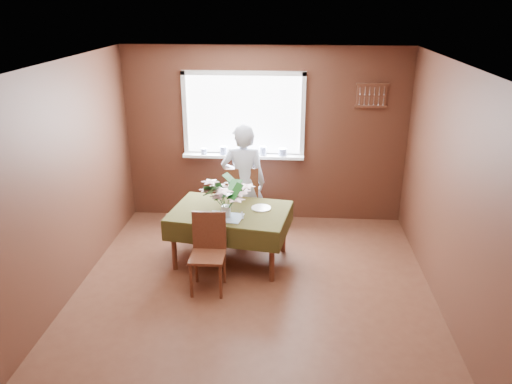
# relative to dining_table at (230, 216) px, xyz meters

# --- Properties ---
(floor) EXTENTS (4.50, 4.50, 0.00)m
(floor) POSITION_rel_dining_table_xyz_m (0.34, -0.87, -0.60)
(floor) COLOR #4E281A
(floor) RESTS_ON ground
(ceiling) EXTENTS (4.50, 4.50, 0.00)m
(ceiling) POSITION_rel_dining_table_xyz_m (0.34, -0.87, 1.90)
(ceiling) COLOR white
(ceiling) RESTS_ON wall_back
(wall_back) EXTENTS (4.00, 0.00, 4.00)m
(wall_back) POSITION_rel_dining_table_xyz_m (0.34, 1.38, 0.65)
(wall_back) COLOR brown
(wall_back) RESTS_ON floor
(wall_front) EXTENTS (4.00, 0.00, 4.00)m
(wall_front) POSITION_rel_dining_table_xyz_m (0.34, -3.12, 0.65)
(wall_front) COLOR brown
(wall_front) RESTS_ON floor
(wall_left) EXTENTS (0.00, 4.50, 4.50)m
(wall_left) POSITION_rel_dining_table_xyz_m (-1.66, -0.87, 0.65)
(wall_left) COLOR brown
(wall_left) RESTS_ON floor
(wall_right) EXTENTS (0.00, 4.50, 4.50)m
(wall_right) POSITION_rel_dining_table_xyz_m (2.34, -0.87, 0.65)
(wall_right) COLOR brown
(wall_right) RESTS_ON floor
(window_assembly) EXTENTS (1.72, 0.20, 1.22)m
(window_assembly) POSITION_rel_dining_table_xyz_m (0.05, 1.33, 0.75)
(window_assembly) COLOR white
(window_assembly) RESTS_ON wall_back
(spoon_rack) EXTENTS (0.44, 0.05, 0.33)m
(spoon_rack) POSITION_rel_dining_table_xyz_m (1.79, 1.35, 1.25)
(spoon_rack) COLOR #5A2E1D
(spoon_rack) RESTS_ON wall_back
(dining_table) EXTENTS (1.53, 1.16, 0.69)m
(dining_table) POSITION_rel_dining_table_xyz_m (0.00, 0.00, 0.00)
(dining_table) COLOR #5A2E1D
(dining_table) RESTS_ON floor
(chair_far) EXTENTS (0.48, 0.48, 1.02)m
(chair_far) POSITION_rel_dining_table_xyz_m (0.07, 0.70, -0.05)
(chair_far) COLOR #5A2E1D
(chair_far) RESTS_ON floor
(chair_near) EXTENTS (0.38, 0.38, 0.89)m
(chair_near) POSITION_rel_dining_table_xyz_m (-0.17, -0.63, -0.11)
(chair_near) COLOR #5A2E1D
(chair_near) RESTS_ON floor
(seated_woman) EXTENTS (0.60, 0.41, 1.60)m
(seated_woman) POSITION_rel_dining_table_xyz_m (0.10, 0.64, 0.20)
(seated_woman) COLOR white
(seated_woman) RESTS_ON floor
(flower_bouquet) EXTENTS (0.57, 0.57, 0.49)m
(flower_bouquet) POSITION_rel_dining_table_xyz_m (-0.02, -0.20, 0.40)
(flower_bouquet) COLOR white
(flower_bouquet) RESTS_ON dining_table
(side_plate) EXTENTS (0.30, 0.30, 0.01)m
(side_plate) POSITION_rel_dining_table_xyz_m (0.37, 0.08, 0.09)
(side_plate) COLOR white
(side_plate) RESTS_ON dining_table
(table_knife) EXTENTS (0.05, 0.21, 0.00)m
(table_knife) POSITION_rel_dining_table_xyz_m (0.17, -0.16, 0.09)
(table_knife) COLOR silver
(table_knife) RESTS_ON dining_table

